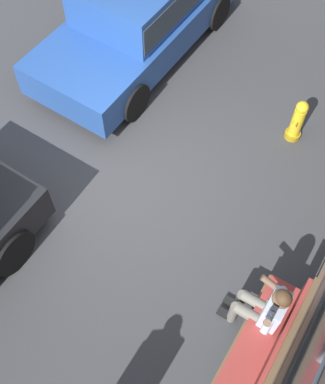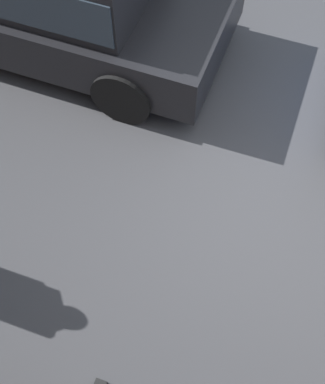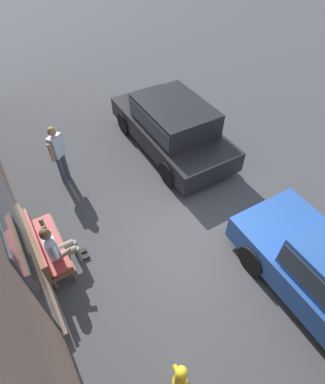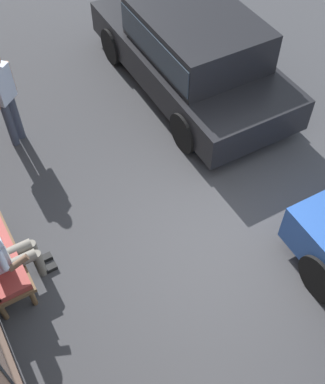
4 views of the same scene
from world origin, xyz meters
The scene contains 1 object.
ground_plane centered at (0.00, 0.00, 0.00)m, with size 60.00×60.00×0.00m, color #38383A.
Camera 2 is at (0.40, 2.60, 4.35)m, focal length 45.00 mm.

